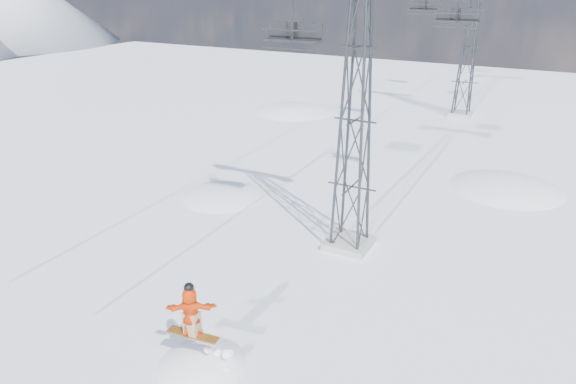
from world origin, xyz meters
name	(u,v)px	position (x,y,z in m)	size (l,w,h in m)	color
ground	(228,353)	(0.00, 0.00, 0.00)	(120.00, 120.00, 0.00)	white
snow_terrain	(338,266)	(-4.77, 21.24, -9.59)	(39.00, 37.00, 22.00)	white
lift_tower_near	(355,121)	(0.80, 8.00, 5.47)	(5.20, 1.80, 11.43)	#999999
lift_tower_far	(469,47)	(0.80, 33.00, 5.47)	(5.20, 1.80, 11.43)	#999999
lift_chair_near	(293,34)	(-1.40, 7.02, 8.69)	(2.18, 0.63, 2.70)	black
lift_chair_mid	(457,17)	(3.00, 14.28, 8.98)	(1.89, 0.54, 2.34)	black
lift_chair_far	(425,7)	(-1.40, 26.46, 8.72)	(2.14, 0.62, 2.66)	black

